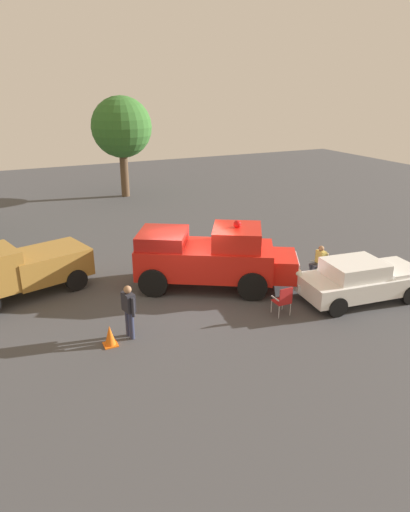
{
  "coord_description": "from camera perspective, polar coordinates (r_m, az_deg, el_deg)",
  "views": [
    {
      "loc": [
        -13.9,
        5.94,
        7.05
      ],
      "look_at": [
        0.16,
        -0.59,
        1.2
      ],
      "focal_mm": 31.78,
      "sensor_mm": 36.0,
      "label": 1
    }
  ],
  "objects": [
    {
      "name": "classic_hot_rod",
      "position": [
        16.62,
        19.08,
        -2.82
      ],
      "size": [
        2.34,
        4.54,
        1.46
      ],
      "color": "black",
      "rests_on": "ground"
    },
    {
      "name": "spectator_seated",
      "position": [
        18.07,
        14.11,
        -0.56
      ],
      "size": [
        0.41,
        0.56,
        1.29
      ],
      "color": "#383842",
      "rests_on": "ground"
    },
    {
      "name": "traffic_cone",
      "position": [
        13.49,
        -11.88,
        -9.8
      ],
      "size": [
        0.4,
        0.4,
        0.64
      ],
      "color": "orange",
      "rests_on": "ground"
    },
    {
      "name": "spectator_standing",
      "position": [
        13.47,
        -9.58,
        -6.48
      ],
      "size": [
        0.65,
        0.35,
        1.68
      ],
      "color": "#2D334C",
      "rests_on": "ground"
    },
    {
      "name": "parked_pickup",
      "position": [
        17.24,
        -22.21,
        -1.52
      ],
      "size": [
        3.07,
        5.11,
        1.9
      ],
      "color": "black",
      "rests_on": "ground"
    },
    {
      "name": "lawn_chair_spare",
      "position": [
        14.88,
        9.86,
        -5.38
      ],
      "size": [
        0.51,
        0.52,
        1.02
      ],
      "color": "#B7BABF",
      "rests_on": "ground"
    },
    {
      "name": "oak_tree_right",
      "position": [
        30.88,
        -10.46,
        15.6
      ],
      "size": [
        3.91,
        3.91,
        6.49
      ],
      "color": "brown",
      "rests_on": "ground"
    },
    {
      "name": "vintage_fire_truck",
      "position": [
        16.55,
        0.81,
        -0.04
      ],
      "size": [
        4.87,
        6.23,
        2.59
      ],
      "color": "black",
      "rests_on": "ground"
    },
    {
      "name": "ground_plane",
      "position": [
        16.68,
        -1.61,
        -4.34
      ],
      "size": [
        60.0,
        60.0,
        0.0
      ],
      "primitive_type": "plane",
      "color": "#424244"
    },
    {
      "name": "lawn_chair_near_truck",
      "position": [
        18.19,
        14.38,
        -0.8
      ],
      "size": [
        0.54,
        0.53,
        1.02
      ],
      "color": "#B7BABF",
      "rests_on": "ground"
    }
  ]
}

